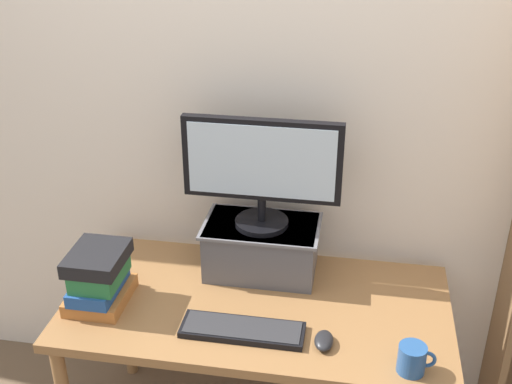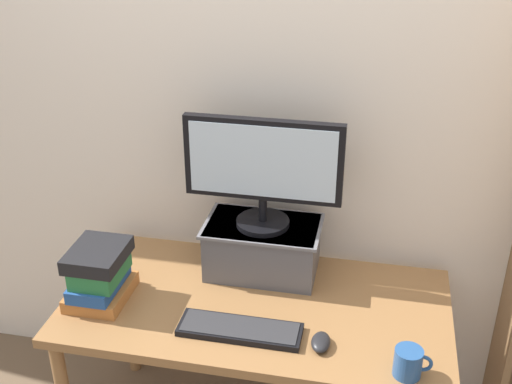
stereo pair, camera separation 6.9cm
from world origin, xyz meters
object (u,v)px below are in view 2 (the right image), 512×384
(desk, at_px, (256,318))
(computer_mouse, at_px, (321,342))
(keyboard, at_px, (240,329))
(book_stack, at_px, (99,275))
(riser_box, at_px, (263,246))
(computer_monitor, at_px, (263,167))
(coffee_mug, at_px, (409,363))

(desk, distance_m, computer_mouse, 0.34)
(keyboard, relative_size, book_stack, 1.67)
(riser_box, height_order, keyboard, riser_box)
(computer_monitor, distance_m, book_stack, 0.71)
(keyboard, bearing_deg, desk, 83.27)
(riser_box, xyz_separation_m, book_stack, (-0.54, -0.31, -0.00))
(computer_mouse, height_order, coffee_mug, coffee_mug)
(computer_monitor, relative_size, computer_mouse, 5.65)
(desk, height_order, coffee_mug, coffee_mug)
(keyboard, distance_m, computer_mouse, 0.28)
(riser_box, distance_m, computer_monitor, 0.34)
(keyboard, bearing_deg, coffee_mug, -9.42)
(desk, bearing_deg, book_stack, -170.64)
(coffee_mug, bearing_deg, riser_box, 139.27)
(desk, distance_m, coffee_mug, 0.62)
(desk, height_order, riser_box, riser_box)
(riser_box, height_order, computer_monitor, computer_monitor)
(computer_mouse, height_order, book_stack, book_stack)
(coffee_mug, bearing_deg, book_stack, 170.93)
(book_stack, bearing_deg, coffee_mug, -9.07)
(riser_box, height_order, coffee_mug, riser_box)
(desk, relative_size, book_stack, 5.52)
(riser_box, relative_size, computer_monitor, 0.76)
(keyboard, bearing_deg, book_stack, 171.30)
(book_stack, bearing_deg, keyboard, -8.70)
(book_stack, bearing_deg, riser_box, 29.36)
(coffee_mug, bearing_deg, desk, 153.58)
(computer_mouse, bearing_deg, desk, 143.41)
(keyboard, height_order, book_stack, book_stack)
(computer_mouse, bearing_deg, computer_monitor, 124.49)
(riser_box, bearing_deg, keyboard, -90.31)
(riser_box, relative_size, coffee_mug, 3.71)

